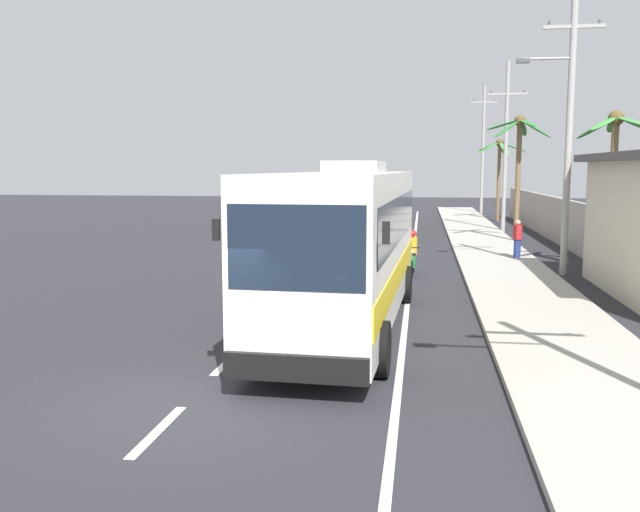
# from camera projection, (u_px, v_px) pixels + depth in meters

# --- Properties ---
(ground_plane) EXTENTS (160.00, 160.00, 0.00)m
(ground_plane) POSITION_uv_depth(u_px,v_px,m) (193.00, 396.00, 11.45)
(ground_plane) COLOR #28282D
(sidewalk_kerb) EXTENTS (3.20, 90.00, 0.14)m
(sidewalk_kerb) POSITION_uv_depth(u_px,v_px,m) (525.00, 295.00, 20.26)
(sidewalk_kerb) COLOR #A8A399
(sidewalk_kerb) RESTS_ON ground
(lane_markings) EXTENTS (3.53, 71.00, 0.01)m
(lane_markings) POSITION_uv_depth(u_px,v_px,m) (375.00, 272.00, 25.19)
(lane_markings) COLOR white
(lane_markings) RESTS_ON ground
(boundary_wall) EXTENTS (0.24, 60.00, 2.29)m
(boundary_wall) POSITION_uv_depth(u_px,v_px,m) (624.00, 246.00, 23.49)
(boundary_wall) COLOR #9E998E
(boundary_wall) RESTS_ON ground
(coach_bus_foreground) EXTENTS (3.17, 11.17, 3.96)m
(coach_bus_foreground) POSITION_uv_depth(u_px,v_px,m) (347.00, 242.00, 16.23)
(coach_bus_foreground) COLOR silver
(coach_bus_foreground) RESTS_ON ground
(coach_bus_far_lane) EXTENTS (3.63, 12.17, 3.68)m
(coach_bus_far_lane) POSITION_uv_depth(u_px,v_px,m) (342.00, 196.00, 45.60)
(coach_bus_far_lane) COLOR red
(coach_bus_far_lane) RESTS_ON ground
(motorcycle_beside_bus) EXTENTS (0.56, 1.96, 1.60)m
(motorcycle_beside_bus) POSITION_uv_depth(u_px,v_px,m) (412.00, 257.00, 24.40)
(motorcycle_beside_bus) COLOR black
(motorcycle_beside_bus) RESTS_ON ground
(pedestrian_near_kerb) EXTENTS (0.36, 0.36, 1.54)m
(pedestrian_near_kerb) POSITION_uv_depth(u_px,v_px,m) (517.00, 238.00, 28.08)
(pedestrian_near_kerb) COLOR navy
(pedestrian_near_kerb) RESTS_ON sidewalk_kerb
(utility_pole_mid) EXTENTS (2.88, 0.24, 9.84)m
(utility_pole_mid) POSITION_uv_depth(u_px,v_px,m) (568.00, 126.00, 23.79)
(utility_pole_mid) COLOR #9E9E99
(utility_pole_mid) RESTS_ON ground
(utility_pole_far) EXTENTS (2.32, 0.24, 9.92)m
(utility_pole_far) POSITION_uv_depth(u_px,v_px,m) (506.00, 145.00, 40.08)
(utility_pole_far) COLOR #9E9E99
(utility_pole_far) RESTS_ON ground
(utility_pole_distant) EXTENTS (2.09, 0.24, 10.44)m
(utility_pole_distant) POSITION_uv_depth(u_px,v_px,m) (483.00, 148.00, 56.30)
(utility_pole_distant) COLOR #9E9E99
(utility_pole_distant) RESTS_ON ground
(palm_nearest) EXTENTS (3.67, 3.66, 5.85)m
(palm_nearest) POSITION_uv_depth(u_px,v_px,m) (499.00, 159.00, 48.80)
(palm_nearest) COLOR brown
(palm_nearest) RESTS_ON ground
(palm_second) EXTENTS (3.19, 3.31, 6.40)m
(palm_second) POSITION_uv_depth(u_px,v_px,m) (519.00, 149.00, 34.21)
(palm_second) COLOR brown
(palm_second) RESTS_ON ground
(palm_third) EXTENTS (2.81, 3.15, 5.82)m
(palm_third) POSITION_uv_depth(u_px,v_px,m) (615.00, 153.00, 24.53)
(palm_third) COLOR brown
(palm_third) RESTS_ON ground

